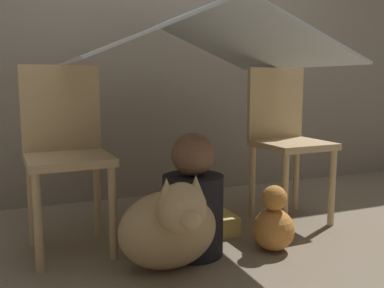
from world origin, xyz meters
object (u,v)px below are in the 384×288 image
Objects in this scene: chair_right at (285,135)px; dog at (171,226)px; chair_left at (66,148)px; person_front at (193,203)px.

dog is at bearing -155.19° from chair_right.
chair_left is 1.54× the size of person_front.
chair_right is 0.79m from person_front.
dog is (-0.85, -0.43, -0.29)m from chair_right.
chair_right is 0.99m from dog.
person_front reaches higher than dog.
chair_left is at bearing 177.82° from chair_right.
chair_right is at bearing 23.01° from person_front.
chair_left reaches higher than dog.
chair_left is 1.21m from chair_right.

